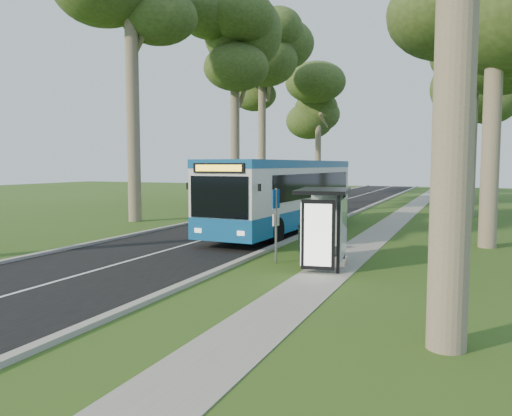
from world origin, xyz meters
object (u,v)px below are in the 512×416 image
(bus_stop_sign, at_px, (276,216))
(litter_bin, at_px, (305,239))
(car_silver, at_px, (264,193))
(bus, at_px, (285,195))
(bus_shelter, at_px, (324,213))
(car_white, at_px, (263,193))

(bus_stop_sign, xyz_separation_m, litter_bin, (0.23, 2.42, -1.04))
(car_silver, bearing_deg, bus, -72.99)
(bus_stop_sign, distance_m, litter_bin, 2.65)
(bus_shelter, bearing_deg, car_white, 107.35)
(litter_bin, distance_m, car_silver, 24.29)
(bus_stop_sign, bearing_deg, bus_shelter, 12.89)
(bus, bearing_deg, bus_stop_sign, -69.90)
(litter_bin, xyz_separation_m, car_white, (-10.14, 20.55, 0.33))
(bus, distance_m, car_silver, 18.65)
(car_silver, bearing_deg, litter_bin, -72.54)
(bus_stop_sign, relative_size, bus_shelter, 0.80)
(bus_shelter, relative_size, car_silver, 0.65)
(bus_shelter, bearing_deg, bus_stop_sign, 164.86)
(car_silver, bearing_deg, bus_stop_sign, -75.29)
(car_white, xyz_separation_m, car_silver, (-0.44, 1.32, -0.05))
(bus_shelter, relative_size, litter_bin, 3.18)
(bus_shelter, xyz_separation_m, car_silver, (-11.99, 24.46, -0.94))
(bus, bearing_deg, car_white, 118.43)
(bus, xyz_separation_m, car_silver, (-7.98, 16.83, -0.99))
(litter_bin, height_order, car_silver, car_silver)
(bus_stop_sign, bearing_deg, litter_bin, 103.37)
(bus_stop_sign, relative_size, car_white, 0.51)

